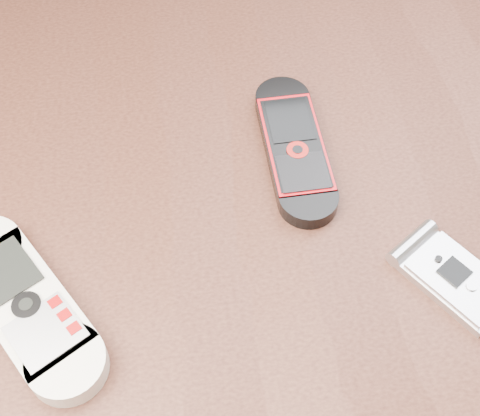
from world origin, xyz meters
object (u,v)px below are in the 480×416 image
(nokia_white, at_px, (25,304))
(nokia_black_red, at_px, (295,147))
(motorola_razr, at_px, (455,278))
(table, at_px, (235,278))

(nokia_white, distance_m, nokia_black_red, 0.25)
(nokia_black_red, relative_size, motorola_razr, 1.75)
(nokia_white, bearing_deg, motorola_razr, -35.28)
(table, xyz_separation_m, nokia_black_red, (0.06, 0.06, 0.11))
(table, height_order, nokia_white, nokia_white)
(nokia_white, relative_size, nokia_black_red, 1.08)
(table, height_order, nokia_black_red, nokia_black_red)
(table, distance_m, motorola_razr, 0.21)
(nokia_black_red, height_order, motorola_razr, nokia_black_red)
(nokia_white, distance_m, motorola_razr, 0.32)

